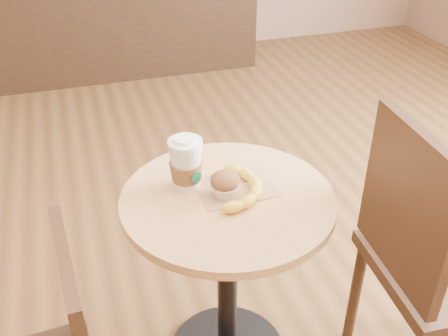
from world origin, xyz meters
name	(u,v)px	position (x,y,z in m)	size (l,w,h in m)	color
cafe_table	(228,252)	(-0.03, 0.12, 0.52)	(0.67, 0.67, 0.75)	black
chair_right	(432,259)	(0.55, -0.16, 0.57)	(0.49, 0.49, 1.04)	#392313
service_counter	(116,7)	(0.00, 3.18, 0.52)	(2.30, 0.65, 1.04)	black
kraft_bag	(235,188)	(0.01, 0.15, 0.75)	(0.24, 0.18, 0.00)	#A4744F
coffee_cup	(186,166)	(-0.14, 0.21, 0.83)	(0.11, 0.11, 0.18)	silver
muffin	(225,184)	(-0.04, 0.12, 0.79)	(0.09, 0.09, 0.08)	silver
banana	(240,186)	(0.01, 0.13, 0.77)	(0.18, 0.26, 0.04)	gold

